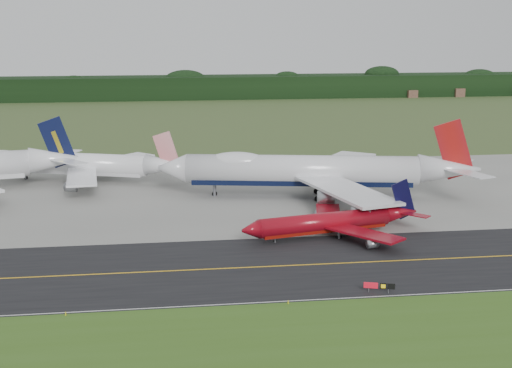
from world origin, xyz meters
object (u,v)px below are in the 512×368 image
object	(u,v)px
jet_ba_747	(313,171)
taxiway_sign	(379,286)
jet_red_737	(334,222)
jet_star_tail	(86,165)

from	to	relation	value
jet_ba_747	taxiway_sign	xyz separation A→B (m)	(-2.83, -60.81, -5.30)
jet_red_737	taxiway_sign	xyz separation A→B (m)	(-0.29, -29.95, -1.67)
jet_star_tail	jet_ba_747	bearing A→B (deg)	-23.77
jet_red_737	jet_star_tail	distance (m)	75.07
jet_star_tail	taxiway_sign	world-z (taller)	jet_star_tail
jet_ba_747	taxiway_sign	distance (m)	61.11
jet_ba_747	jet_star_tail	distance (m)	59.02
jet_ba_747	taxiway_sign	bearing A→B (deg)	-92.66
jet_ba_747	jet_red_737	bearing A→B (deg)	-94.71
jet_red_737	taxiway_sign	bearing A→B (deg)	-90.55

